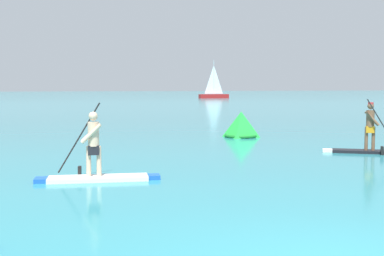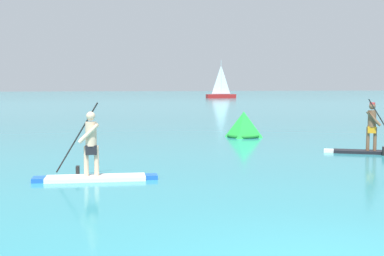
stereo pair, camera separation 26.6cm
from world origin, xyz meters
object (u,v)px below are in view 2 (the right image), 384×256
race_marker_buoy (244,126)px  sailboat_right_horizon (221,93)px  paddleboarder_mid_center (93,165)px  paddleboarder_far_right (374,142)px

race_marker_buoy → sailboat_right_horizon: 71.79m
paddleboarder_mid_center → paddleboarder_far_right: (9.30, 2.14, 0.03)m
sailboat_right_horizon → paddleboarder_far_right: bearing=74.1°
paddleboarder_far_right → sailboat_right_horizon: (21.73, 74.01, 0.50)m
paddleboarder_mid_center → sailboat_right_horizon: (31.03, 76.15, 0.52)m
paddleboarder_far_right → sailboat_right_horizon: 77.14m
race_marker_buoy → sailboat_right_horizon: sailboat_right_horizon is taller
paddleboarder_mid_center → sailboat_right_horizon: sailboat_right_horizon is taller
paddleboarder_mid_center → sailboat_right_horizon: size_ratio=0.42×
sailboat_right_horizon → race_marker_buoy: bearing=71.2°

